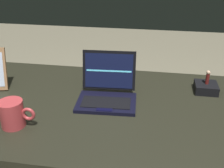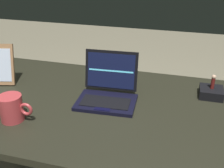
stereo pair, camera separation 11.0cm
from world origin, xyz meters
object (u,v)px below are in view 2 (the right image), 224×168
(photo_frame, at_px, (2,65))
(coffee_mug, at_px, (12,108))
(figurine_stand, at_px, (211,92))
(figurine, at_px, (213,81))
(laptop_front, at_px, (108,92))

(photo_frame, height_order, coffee_mug, photo_frame)
(photo_frame, relative_size, figurine_stand, 1.93)
(figurine_stand, xyz_separation_m, figurine, (0.00, 0.00, 0.06))
(figurine, bearing_deg, figurine_stand, -153.43)
(photo_frame, xyz_separation_m, figurine_stand, (0.97, 0.13, -0.08))
(photo_frame, height_order, figurine_stand, photo_frame)
(photo_frame, bearing_deg, coffee_mug, -50.19)
(photo_frame, distance_m, coffee_mug, 0.36)
(coffee_mug, bearing_deg, figurine, 28.50)
(laptop_front, distance_m, photo_frame, 0.54)
(figurine_stand, relative_size, figurine, 1.55)
(laptop_front, height_order, photo_frame, laptop_front)
(laptop_front, distance_m, figurine, 0.46)
(figurine, height_order, coffee_mug, figurine)
(figurine_stand, height_order, coffee_mug, coffee_mug)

